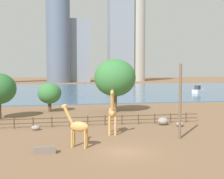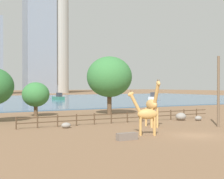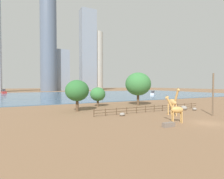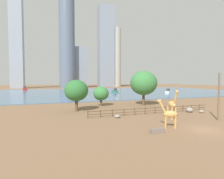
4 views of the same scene
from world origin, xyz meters
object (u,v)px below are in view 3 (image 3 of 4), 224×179
object	(u,v)px
boat_tug	(153,94)
boulder_small	(195,109)
tree_left_large	(98,94)
boulder_near_fence	(122,114)
boulder_by_pole	(184,108)
giraffe_tall	(176,110)
boat_sailboat	(102,93)
utility_pole	(213,95)
boat_ferry	(4,92)
giraffe_companion	(173,102)
tree_center_broad	(77,91)
tree_right_tall	(138,84)
feeding_trough	(168,125)

from	to	relation	value
boat_tug	boulder_small	bearing A→B (deg)	-158.07
tree_left_large	boat_tug	size ratio (longest dim) A/B	0.96
boat_tug	boulder_near_fence	bearing A→B (deg)	-172.21
boulder_by_pole	boulder_near_fence	bearing A→B (deg)	-178.89
giraffe_tall	boat_sailboat	xyz separation A→B (m)	(17.35, 69.46, -1.01)
utility_pole	boulder_small	xyz separation A→B (m)	(2.70, 5.92, -3.53)
boulder_by_pole	boat_tug	world-z (taller)	boat_tug
tree_left_large	boat_sailboat	xyz separation A→B (m)	(20.55, 46.35, -2.23)
boulder_near_fence	boulder_by_pole	bearing A→B (deg)	1.11
boulder_small	boat_ferry	size ratio (longest dim) A/B	0.14
boat_ferry	tree_left_large	bearing A→B (deg)	5.39
utility_pole	boulder_by_pole	bearing A→B (deg)	82.13
giraffe_companion	boulder_near_fence	size ratio (longest dim) A/B	5.08
tree_left_large	boat_tug	world-z (taller)	tree_left_large
giraffe_companion	boulder_near_fence	xyz separation A→B (m)	(-8.46, 3.67, -2.13)
tree_center_broad	tree_right_tall	size ratio (longest dim) A/B	0.74
boulder_small	boat_tug	xyz separation A→B (m)	(27.33, 47.04, 0.66)
giraffe_companion	feeding_trough	distance (m)	9.50
boulder_near_fence	tree_left_large	distance (m)	15.10
boat_sailboat	giraffe_companion	bearing A→B (deg)	160.11
tree_right_tall	boat_ferry	world-z (taller)	tree_right_tall
boulder_by_pole	boat_sailboat	size ratio (longest dim) A/B	0.28
boulder_near_fence	tree_right_tall	size ratio (longest dim) A/B	0.11
boulder_small	feeding_trough	distance (m)	18.25
boulder_near_fence	tree_left_large	bearing A→B (deg)	85.52
boulder_by_pole	boat_sailboat	world-z (taller)	boat_sailboat
boat_sailboat	boat_tug	bearing A→B (deg)	-131.55
giraffe_companion	giraffe_tall	bearing A→B (deg)	-29.12
boulder_small	tree_left_large	bearing A→B (deg)	135.94
boat_sailboat	feeding_trough	bearing A→B (deg)	155.76
giraffe_tall	boulder_small	world-z (taller)	giraffe_tall
giraffe_tall	utility_pole	size ratio (longest dim) A/B	0.53
giraffe_companion	boulder_small	size ratio (longest dim) A/B	5.41
feeding_trough	tree_left_large	world-z (taller)	tree_left_large
giraffe_tall	feeding_trough	distance (m)	3.60
feeding_trough	boulder_small	bearing A→B (deg)	28.51
utility_pole	tree_left_large	xyz separation A→B (m)	(-13.68, 21.77, -0.69)
giraffe_companion	tree_right_tall	world-z (taller)	tree_right_tall
boulder_by_pole	tree_left_large	distance (m)	20.79
boat_sailboat	tree_center_broad	bearing A→B (deg)	143.88
giraffe_tall	boat_ferry	bearing A→B (deg)	-45.83
feeding_trough	tree_right_tall	xyz separation A→B (m)	(10.45, 22.11, 5.48)
boat_ferry	boulder_small	bearing A→B (deg)	10.76
boulder_by_pole	giraffe_companion	bearing A→B (deg)	-151.68
boulder_near_fence	boat_ferry	bearing A→B (deg)	105.48
utility_pole	boat_ferry	xyz separation A→B (m)	(-42.72, 107.67, -2.69)
boulder_near_fence	boat_sailboat	xyz separation A→B (m)	(21.71, 61.13, 0.62)
boat_tug	boat_sailboat	bearing A→B (deg)	108.86
boulder_small	boat_sailboat	distance (m)	62.34
giraffe_tall	boulder_by_pole	size ratio (longest dim) A/B	2.98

